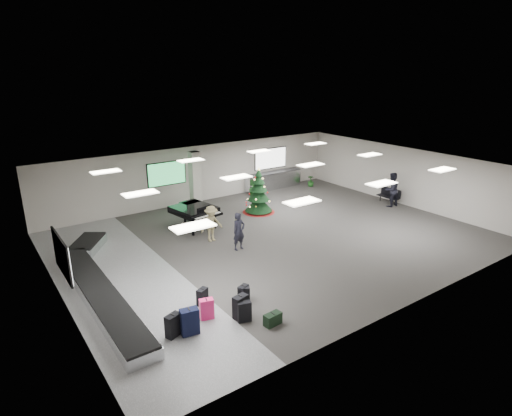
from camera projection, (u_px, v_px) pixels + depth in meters
ground at (275, 239)px, 19.25m from camera, size 18.00×18.00×0.00m
room_envelope at (259, 187)px, 18.83m from camera, size 18.02×14.02×3.21m
baggage_carousel at (97, 283)px, 14.83m from camera, size 2.28×9.71×0.43m
service_counter at (273, 180)px, 26.98m from camera, size 4.05×0.65×1.08m
suitcase_0 at (240, 307)px, 13.09m from camera, size 0.52×0.37×0.76m
suitcase_1 at (244, 312)px, 12.92m from camera, size 0.46×0.33×0.66m
pink_suitcase at (207, 309)px, 13.04m from camera, size 0.47×0.34×0.68m
suitcase_3 at (243, 293)px, 14.02m from camera, size 0.43×0.34×0.59m
navy_suitcase at (190, 322)px, 12.27m from camera, size 0.57×0.39×0.82m
suitcase_5 at (173, 325)px, 12.19m from camera, size 0.52×0.40×0.71m
green_duffel at (273, 319)px, 12.78m from camera, size 0.57×0.32×0.38m
suitcase_7 at (244, 295)px, 13.97m from camera, size 0.43×0.36×0.56m
suitcase_8 at (202, 297)px, 13.82m from camera, size 0.44×0.37×0.59m
christmas_tree at (259, 197)px, 22.51m from camera, size 1.72×1.72×2.46m
grand_piano at (195, 211)px, 20.26m from camera, size 1.99×2.40×1.23m
bench at (389, 195)px, 24.20m from camera, size 0.48×1.32×0.83m
traveler_a at (239, 231)px, 17.88m from camera, size 0.62×0.43×1.62m
traveler_b at (211, 224)px, 18.76m from camera, size 1.05×0.61×1.62m
traveler_bench at (391, 190)px, 23.42m from camera, size 0.96×0.77×1.90m
potted_plant_left at (253, 188)px, 25.62m from camera, size 0.64×0.61×0.91m
potted_plant_right at (311, 181)px, 27.55m from camera, size 0.57×0.57×0.72m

